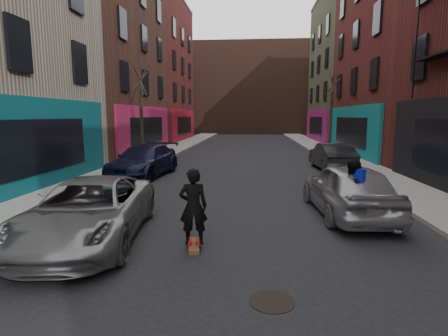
% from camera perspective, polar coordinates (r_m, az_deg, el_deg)
% --- Properties ---
extents(sidewalk_left, '(2.50, 84.00, 0.13)m').
position_cam_1_polar(sidewalk_left, '(33.44, -6.88, 3.74)').
color(sidewalk_left, gray).
rests_on(sidewalk_left, ground).
extents(sidewalk_right, '(2.50, 84.00, 0.13)m').
position_cam_1_polar(sidewalk_right, '(33.25, 14.77, 3.50)').
color(sidewalk_right, gray).
rests_on(sidewalk_right, ground).
extents(building_far, '(40.00, 10.00, 14.00)m').
position_cam_1_polar(building_far, '(58.78, 4.41, 12.59)').
color(building_far, '#47281E').
rests_on(building_far, ground).
extents(tree_left_far, '(2.00, 2.00, 6.50)m').
position_cam_1_polar(tree_left_far, '(21.70, -13.39, 9.77)').
color(tree_left_far, black).
rests_on(tree_left_far, sidewalk_left).
extents(tree_right_far, '(2.00, 2.00, 6.80)m').
position_cam_1_polar(tree_right_far, '(27.24, 17.12, 9.65)').
color(tree_right_far, black).
rests_on(tree_right_far, sidewalk_right).
extents(parked_left_far, '(2.92, 5.25, 1.39)m').
position_cam_1_polar(parked_left_far, '(8.56, -21.13, -6.47)').
color(parked_left_far, gray).
rests_on(parked_left_far, ground).
extents(parked_left_end, '(2.57, 5.28, 1.48)m').
position_cam_1_polar(parked_left_end, '(16.77, -12.96, 1.17)').
color(parked_left_end, black).
rests_on(parked_left_end, ground).
extents(parked_right_far, '(2.09, 4.60, 1.53)m').
position_cam_1_polar(parked_right_far, '(10.56, 19.53, -3.21)').
color(parked_right_far, '#989AA1').
rests_on(parked_right_far, ground).
extents(parked_right_end, '(1.73, 4.41, 1.43)m').
position_cam_1_polar(parked_right_end, '(19.11, 17.16, 1.81)').
color(parked_right_end, black).
rests_on(parked_right_end, ground).
extents(skateboard, '(0.35, 0.83, 0.10)m').
position_cam_1_polar(skateboard, '(7.73, -4.95, -12.54)').
color(skateboard, brown).
rests_on(skateboard, ground).
extents(skateboarder, '(0.66, 0.49, 1.65)m').
position_cam_1_polar(skateboarder, '(7.46, -5.04, -6.28)').
color(skateboarder, black).
rests_on(skateboarder, skateboard).
extents(pedestrian, '(1.06, 1.03, 1.73)m').
position_cam_1_polar(pedestrian, '(9.44, 20.10, -3.95)').
color(pedestrian, black).
rests_on(pedestrian, ground).
extents(manhole, '(0.88, 0.88, 0.01)m').
position_cam_1_polar(manhole, '(5.78, 7.80, -20.78)').
color(manhole, black).
rests_on(manhole, ground).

